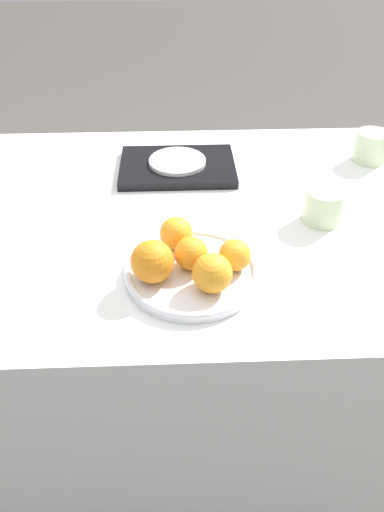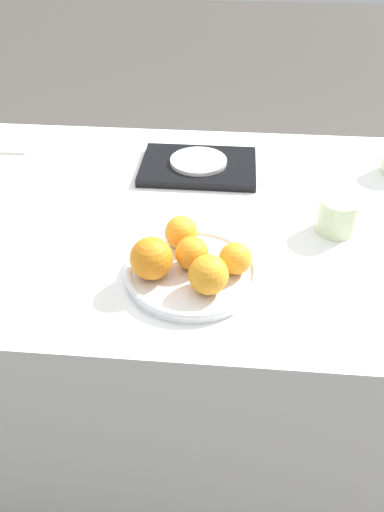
% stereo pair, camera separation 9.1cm
% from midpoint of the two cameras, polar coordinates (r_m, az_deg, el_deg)
% --- Properties ---
extents(ground_plane, '(12.00, 12.00, 0.00)m').
position_cam_midpoint_polar(ground_plane, '(1.67, -4.83, -17.52)').
color(ground_plane, '#4C4742').
extents(table, '(1.54, 0.86, 0.76)m').
position_cam_midpoint_polar(table, '(1.37, -5.68, -8.55)').
color(table, white).
rests_on(table, ground_plane).
extents(fruit_platter, '(0.25, 0.25, 0.02)m').
position_cam_midpoint_polar(fruit_platter, '(0.93, -2.79, -1.94)').
color(fruit_platter, silver).
rests_on(fruit_platter, table).
extents(orange_0, '(0.06, 0.06, 0.06)m').
position_cam_midpoint_polar(orange_0, '(0.92, -2.93, 0.20)').
color(orange_0, orange).
rests_on(orange_0, fruit_platter).
extents(orange_1, '(0.07, 0.07, 0.07)m').
position_cam_midpoint_polar(orange_1, '(0.87, -0.66, -2.09)').
color(orange_1, orange).
rests_on(orange_1, fruit_platter).
extents(orange_2, '(0.06, 0.06, 0.06)m').
position_cam_midpoint_polar(orange_2, '(0.92, 2.09, -0.01)').
color(orange_2, orange).
rests_on(orange_2, fruit_platter).
extents(orange_3, '(0.08, 0.08, 0.08)m').
position_cam_midpoint_polar(orange_3, '(0.89, -7.47, -0.75)').
color(orange_3, orange).
rests_on(orange_3, fruit_platter).
extents(orange_4, '(0.06, 0.06, 0.06)m').
position_cam_midpoint_polar(orange_4, '(0.97, -4.50, 2.51)').
color(orange_4, orange).
rests_on(orange_4, fruit_platter).
extents(serving_tray, '(0.29, 0.20, 0.02)m').
position_cam_midpoint_polar(serving_tray, '(1.28, -3.74, 10.10)').
color(serving_tray, black).
rests_on(serving_tray, table).
extents(side_plate, '(0.14, 0.14, 0.01)m').
position_cam_midpoint_polar(side_plate, '(1.27, -3.76, 10.69)').
color(side_plate, silver).
rests_on(side_plate, serving_tray).
extents(cup_0, '(0.08, 0.08, 0.08)m').
position_cam_midpoint_polar(cup_0, '(1.09, 12.49, 5.53)').
color(cup_0, beige).
rests_on(cup_0, table).
extents(cup_2, '(0.08, 0.08, 0.08)m').
position_cam_midpoint_polar(cup_2, '(1.38, 18.00, 11.74)').
color(cup_2, beige).
rests_on(cup_2, table).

